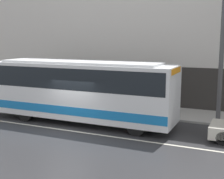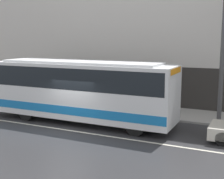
# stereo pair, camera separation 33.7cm
# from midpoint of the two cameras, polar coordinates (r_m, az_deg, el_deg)

# --- Properties ---
(ground_plane) EXTENTS (60.00, 60.00, 0.00)m
(ground_plane) POSITION_cam_midpoint_polar(r_m,az_deg,el_deg) (16.21, -8.55, -7.44)
(ground_plane) COLOR #2D2D30
(sidewalk) EXTENTS (60.00, 3.19, 0.12)m
(sidewalk) POSITION_cam_midpoint_polar(r_m,az_deg,el_deg) (20.95, -0.25, -3.31)
(sidewalk) COLOR #A09E99
(sidewalk) RESTS_ON ground_plane
(building_facade) EXTENTS (60.00, 0.35, 12.49)m
(building_facade) POSITION_cam_midpoint_polar(r_m,az_deg,el_deg) (22.08, 1.65, 12.95)
(building_facade) COLOR silver
(building_facade) RESTS_ON ground_plane
(lane_stripe) EXTENTS (54.00, 0.14, 0.01)m
(lane_stripe) POSITION_cam_midpoint_polar(r_m,az_deg,el_deg) (16.21, -8.55, -7.43)
(lane_stripe) COLOR beige
(lane_stripe) RESTS_ON ground_plane
(transit_bus) EXTENTS (10.68, 2.58, 3.42)m
(transit_bus) POSITION_cam_midpoint_polar(r_m,az_deg,el_deg) (17.39, -6.43, 0.28)
(transit_bus) COLOR white
(transit_bus) RESTS_ON ground_plane
(utility_pole_near) EXTENTS (0.24, 0.24, 7.28)m
(utility_pole_near) POSITION_cam_midpoint_polar(r_m,az_deg,el_deg) (17.81, 18.88, 5.98)
(utility_pole_near) COLOR #4C4C4F
(utility_pole_near) RESTS_ON sidewalk
(pedestrian_waiting) EXTENTS (0.36, 0.36, 1.66)m
(pedestrian_waiting) POSITION_cam_midpoint_polar(r_m,az_deg,el_deg) (20.15, 2.93, -1.42)
(pedestrian_waiting) COLOR maroon
(pedestrian_waiting) RESTS_ON sidewalk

